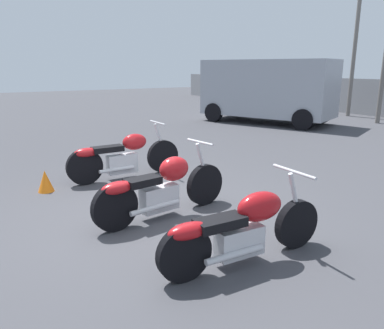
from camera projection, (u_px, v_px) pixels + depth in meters
ground_plane at (150, 216)px, 5.22m from camera, size 60.00×60.00×0.00m
light_pole_right at (358, 17)px, 14.99m from camera, size 0.70×0.35×6.63m
motorcycle_slot_0 at (123, 156)px, 6.89m from camera, size 0.60×2.18×1.01m
motorcycle_slot_1 at (161, 188)px, 5.09m from camera, size 0.59×2.11×0.99m
motorcycle_slot_2 at (243, 228)px, 3.87m from camera, size 0.63×2.02×0.93m
parked_van at (268, 88)px, 13.76m from camera, size 5.08×3.64×2.28m
traffic_cone_near at (45, 181)px, 6.21m from camera, size 0.26×0.26×0.36m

